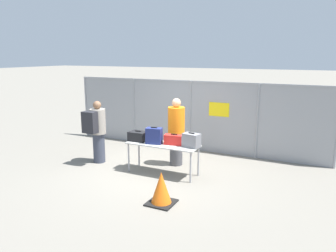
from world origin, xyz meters
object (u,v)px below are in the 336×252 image
(inspection_table, at_px, (163,147))
(utility_trailer, at_px, (278,128))
(suitcase_red, at_px, (174,140))
(suitcase_black, at_px, (138,136))
(traveler_hooded, at_px, (97,129))
(suitcase_grey, at_px, (191,140))
(security_worker_near, at_px, (176,131))
(suitcase_navy, at_px, (154,136))
(traffic_cone, at_px, (161,189))

(inspection_table, distance_m, utility_trailer, 4.91)
(inspection_table, relative_size, suitcase_red, 3.67)
(suitcase_black, height_order, traveler_hooded, traveler_hooded)
(suitcase_black, bearing_deg, traveler_hooded, -178.20)
(suitcase_grey, distance_m, traveler_hooded, 2.65)
(suitcase_red, height_order, traveler_hooded, traveler_hooded)
(suitcase_grey, bearing_deg, traveler_hooded, -178.04)
(traveler_hooded, xyz_separation_m, security_worker_near, (1.95, 0.78, -0.00))
(suitcase_navy, distance_m, utility_trailer, 5.08)
(suitcase_navy, bearing_deg, security_worker_near, 75.44)
(inspection_table, xyz_separation_m, traveler_hooded, (-1.94, -0.04, 0.23))
(security_worker_near, bearing_deg, suitcase_red, 96.19)
(suitcase_black, xyz_separation_m, suitcase_navy, (0.49, -0.07, 0.08))
(traveler_hooded, height_order, utility_trailer, traveler_hooded)
(security_worker_near, bearing_deg, suitcase_black, 31.81)
(traveler_hooded, bearing_deg, suitcase_red, 1.05)
(suitcase_black, xyz_separation_m, suitcase_grey, (1.40, 0.05, 0.04))
(suitcase_black, bearing_deg, traffic_cone, -46.35)
(inspection_table, height_order, traffic_cone, inspection_table)
(inspection_table, bearing_deg, security_worker_near, 89.27)
(suitcase_navy, xyz_separation_m, traffic_cone, (0.93, -1.41, -0.64))
(suitcase_black, distance_m, traffic_cone, 2.13)
(suitcase_black, relative_size, traffic_cone, 0.68)
(suitcase_red, relative_size, utility_trailer, 0.12)
(suitcase_navy, bearing_deg, utility_trailer, 63.77)
(utility_trailer, bearing_deg, traffic_cone, -102.40)
(suitcase_black, bearing_deg, utility_trailer, 58.60)
(suitcase_red, xyz_separation_m, traveler_hooded, (-2.20, -0.11, 0.05))
(inspection_table, height_order, suitcase_grey, suitcase_grey)
(suitcase_grey, bearing_deg, security_worker_near, 135.64)
(suitcase_black, distance_m, suitcase_grey, 1.40)
(suitcase_black, bearing_deg, suitcase_navy, -8.21)
(suitcase_black, height_order, security_worker_near, security_worker_near)
(suitcase_red, height_order, suitcase_grey, suitcase_grey)
(suitcase_grey, relative_size, security_worker_near, 0.24)
(utility_trailer, bearing_deg, suitcase_navy, -116.23)
(suitcase_black, height_order, suitcase_navy, suitcase_navy)
(traveler_hooded, bearing_deg, security_worker_near, 19.96)
(suitcase_black, relative_size, suitcase_red, 0.92)
(suitcase_red, bearing_deg, suitcase_navy, -163.17)
(suitcase_red, xyz_separation_m, traffic_cone, (0.46, -1.55, -0.56))
(suitcase_navy, xyz_separation_m, suitcase_grey, (0.91, 0.12, -0.03))
(utility_trailer, relative_size, traffic_cone, 6.28)
(suitcase_navy, bearing_deg, suitcase_black, 171.79)
(inspection_table, relative_size, security_worker_near, 1.01)
(suitcase_black, xyz_separation_m, traffic_cone, (1.42, -1.48, -0.56))
(inspection_table, height_order, suitcase_red, suitcase_red)
(suitcase_navy, bearing_deg, traffic_cone, -56.77)
(security_worker_near, relative_size, traffic_cone, 2.72)
(suitcase_black, xyz_separation_m, security_worker_near, (0.70, 0.74, 0.05))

